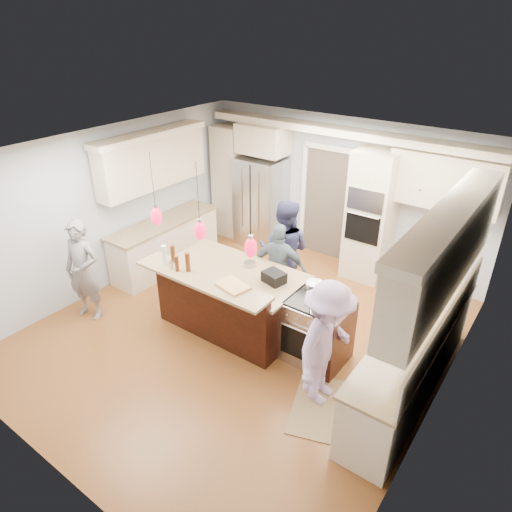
{
  "coord_description": "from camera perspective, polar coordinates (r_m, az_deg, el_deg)",
  "views": [
    {
      "loc": [
        3.41,
        -4.33,
        4.23
      ],
      "look_at": [
        0.0,
        0.35,
        1.15
      ],
      "focal_mm": 32.0,
      "sensor_mm": 36.0,
      "label": 1
    }
  ],
  "objects": [
    {
      "name": "ground_plane",
      "position": [
        6.95,
        -1.72,
        -9.51
      ],
      "size": [
        6.0,
        6.0,
        0.0
      ],
      "primitive_type": "plane",
      "color": "brown",
      "rests_on": "ground"
    },
    {
      "name": "room_shell",
      "position": [
        6.02,
        -1.97,
        4.36
      ],
      "size": [
        5.54,
        6.04,
        2.72
      ],
      "color": "#B2BCC6",
      "rests_on": "ground"
    },
    {
      "name": "refrigerator",
      "position": [
        9.18,
        0.59,
        6.74
      ],
      "size": [
        0.9,
        0.7,
        1.8
      ],
      "primitive_type": "cube",
      "color": "#B7B7BC",
      "rests_on": "ground"
    },
    {
      "name": "oven_column",
      "position": [
        8.1,
        14.13,
        4.77
      ],
      "size": [
        0.72,
        0.69,
        2.3
      ],
      "color": "beige",
      "rests_on": "ground"
    },
    {
      "name": "back_upper_cabinets",
      "position": [
        8.61,
        5.53,
        10.58
      ],
      "size": [
        5.3,
        0.61,
        2.54
      ],
      "color": "beige",
      "rests_on": "ground"
    },
    {
      "name": "right_counter_run",
      "position": [
        5.7,
        20.17,
        -7.86
      ],
      "size": [
        0.64,
        3.1,
        2.51
      ],
      "color": "beige",
      "rests_on": "ground"
    },
    {
      "name": "left_cabinets",
      "position": [
        8.41,
        -11.8,
        5.21
      ],
      "size": [
        0.64,
        2.3,
        2.51
      ],
      "color": "beige",
      "rests_on": "ground"
    },
    {
      "name": "kitchen_island",
      "position": [
        6.84,
        -3.06,
        -5.24
      ],
      "size": [
        2.1,
        1.46,
        1.12
      ],
      "color": "black",
      "rests_on": "ground"
    },
    {
      "name": "island_range",
      "position": [
        6.28,
        7.6,
        -9.26
      ],
      "size": [
        0.82,
        0.71,
        0.92
      ],
      "color": "#B7B7BC",
      "rests_on": "ground"
    },
    {
      "name": "pendant_lights",
      "position": [
        5.82,
        -7.0,
        3.15
      ],
      "size": [
        1.75,
        0.15,
        1.03
      ],
      "color": "black",
      "rests_on": "ground"
    },
    {
      "name": "person_bar_end",
      "position": [
        7.36,
        -20.81,
        -1.73
      ],
      "size": [
        0.67,
        0.53,
        1.61
      ],
      "primitive_type": "imported",
      "rotation": [
        0.0,
        0.0,
        0.27
      ],
      "color": "slate",
      "rests_on": "ground"
    },
    {
      "name": "person_far_left",
      "position": [
        7.29,
        3.52,
        0.55
      ],
      "size": [
        1.01,
        0.89,
        1.75
      ],
      "primitive_type": "imported",
      "rotation": [
        0.0,
        0.0,
        3.45
      ],
      "color": "#2A2D51",
      "rests_on": "ground"
    },
    {
      "name": "person_far_right",
      "position": [
        7.08,
        2.9,
        -1.56
      ],
      "size": [
        0.93,
        0.59,
        1.48
      ],
      "primitive_type": "imported",
      "rotation": [
        0.0,
        0.0,
        3.43
      ],
      "color": "slate",
      "rests_on": "ground"
    },
    {
      "name": "person_range_side",
      "position": [
        5.48,
        8.82,
        -10.87
      ],
      "size": [
        0.62,
        1.07,
        1.65
      ],
      "primitive_type": "imported",
      "rotation": [
        0.0,
        0.0,
        1.58
      ],
      "color": "#B296CA",
      "rests_on": "ground"
    },
    {
      "name": "floor_rug",
      "position": [
        5.89,
        8.35,
        -18.18
      ],
      "size": [
        1.01,
        1.22,
        0.01
      ],
      "primitive_type": "cube",
      "rotation": [
        0.0,
        0.0,
        0.33
      ],
      "color": "#947E51",
      "rests_on": "ground"
    },
    {
      "name": "water_bottle",
      "position": [
        6.45,
        -11.38,
        0.07
      ],
      "size": [
        0.08,
        0.08,
        0.3
      ],
      "primitive_type": "cylinder",
      "rotation": [
        0.0,
        0.0,
        0.18
      ],
      "color": "silver",
      "rests_on": "kitchen_island"
    },
    {
      "name": "beer_bottle_a",
      "position": [
        6.5,
        -10.35,
        0.25
      ],
      "size": [
        0.07,
        0.07,
        0.26
      ],
      "primitive_type": "cylinder",
      "rotation": [
        0.0,
        0.0,
        -0.1
      ],
      "color": "#4F240E",
      "rests_on": "kitchen_island"
    },
    {
      "name": "beer_bottle_b",
      "position": [
        6.28,
        -9.87,
        -0.98
      ],
      "size": [
        0.06,
        0.06,
        0.22
      ],
      "primitive_type": "cylinder",
      "rotation": [
        0.0,
        0.0,
        0.04
      ],
      "color": "#4F240E",
      "rests_on": "kitchen_island"
    },
    {
      "name": "beer_bottle_c",
      "position": [
        6.25,
        -8.53,
        -0.78
      ],
      "size": [
        0.09,
        0.09,
        0.27
      ],
      "primitive_type": "cylinder",
      "rotation": [
        0.0,
        0.0,
        -0.35
      ],
      "color": "#4F240E",
      "rests_on": "kitchen_island"
    },
    {
      "name": "drink_can",
      "position": [
        6.37,
        -10.52,
        -1.17
      ],
      "size": [
        0.08,
        0.08,
        0.12
      ],
      "primitive_type": "cylinder",
      "rotation": [
        0.0,
        0.0,
        -0.32
      ],
      "color": "#B7B7BC",
      "rests_on": "kitchen_island"
    },
    {
      "name": "cutting_board",
      "position": [
        5.89,
        -2.91,
        -3.74
      ],
      "size": [
        0.47,
        0.38,
        0.03
      ],
      "primitive_type": "cube",
      "rotation": [
        0.0,
        0.0,
        -0.23
      ],
      "color": "tan",
      "rests_on": "kitchen_island"
    },
    {
      "name": "pot_large",
      "position": [
        6.18,
        7.37,
        -3.87
      ],
      "size": [
        0.24,
        0.24,
        0.14
      ],
      "primitive_type": "cylinder",
      "color": "#B7B7BC",
      "rests_on": "island_range"
    },
    {
      "name": "pot_small",
      "position": [
        5.81,
        7.74,
        -6.4
      ],
      "size": [
        0.22,
        0.22,
        0.11
      ],
      "primitive_type": "cylinder",
      "color": "#B7B7BC",
      "rests_on": "island_range"
    }
  ]
}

